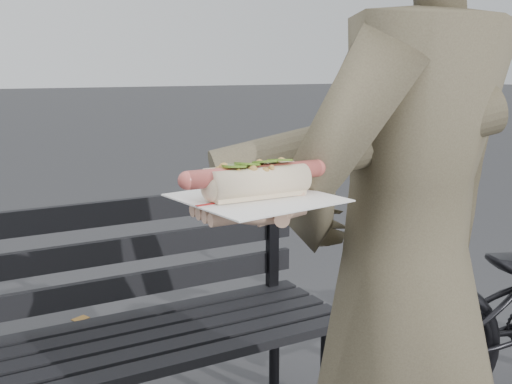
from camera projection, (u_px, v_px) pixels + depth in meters
park_bench at (99, 323)px, 1.84m from camera, size 1.50×0.44×0.88m
person at (404, 298)px, 1.13m from camera, size 0.72×0.57×1.73m
held_hotdog at (337, 153)px, 0.95m from camera, size 0.62×0.31×0.20m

